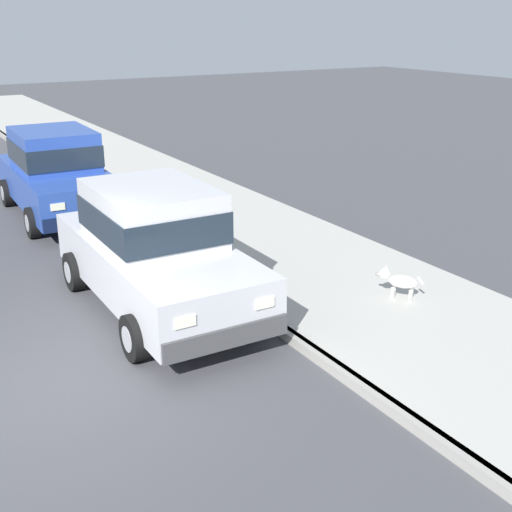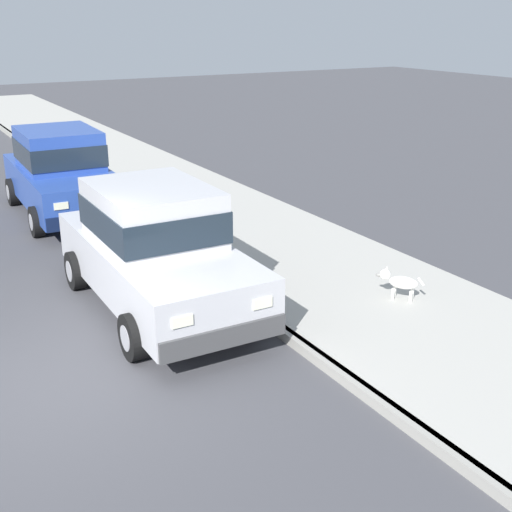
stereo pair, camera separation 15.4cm
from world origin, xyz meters
name	(u,v)px [view 2 (the right image)]	position (x,y,z in m)	size (l,w,h in m)	color
ground_plane	(51,390)	(0.00, 0.00, 0.00)	(80.00, 80.00, 0.00)	#424247
curb	(276,327)	(3.20, 0.00, 0.07)	(0.16, 64.00, 0.14)	gray
sidewalk	(375,302)	(5.00, 0.00, 0.07)	(3.60, 64.00, 0.14)	#A8A59E
car_silver_sedan	(155,247)	(2.07, 1.69, 0.98)	(2.07, 4.62, 1.92)	#BCBCC1
car_blue_sedan	(61,171)	(2.20, 7.61, 0.98)	(2.12, 4.64, 1.92)	#28479E
dog_white	(399,282)	(5.29, -0.20, 0.43)	(0.50, 0.64, 0.49)	white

